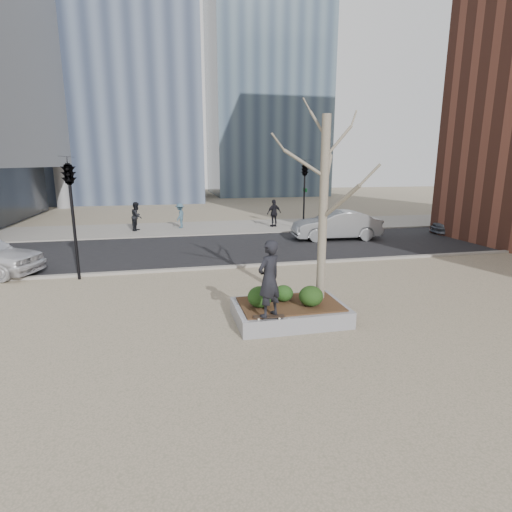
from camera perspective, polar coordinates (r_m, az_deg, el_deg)
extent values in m
plane|color=tan|center=(10.99, -0.26, -9.57)|extent=(120.00, 120.00, 0.00)
cube|color=black|center=(20.47, -6.28, 1.05)|extent=(60.00, 8.00, 0.02)
cube|color=gray|center=(27.33, -7.95, 4.01)|extent=(60.00, 6.00, 0.02)
cube|color=gray|center=(11.15, 4.81, -8.04)|extent=(3.00, 2.00, 0.45)
cube|color=#382314|center=(11.06, 4.83, -6.85)|extent=(2.70, 1.70, 0.04)
ellipsoid|color=#1B3B12|center=(10.66, 0.58, -5.86)|extent=(0.67, 0.67, 0.57)
ellipsoid|color=#183711|center=(11.15, 3.96, -5.33)|extent=(0.53, 0.53, 0.45)
ellipsoid|color=black|center=(10.84, 7.85, -5.70)|extent=(0.65, 0.65, 0.55)
imported|color=black|center=(9.75, 1.88, -3.28)|extent=(0.84, 0.77, 1.92)
imported|color=gray|center=(23.20, 11.40, 4.34)|extent=(5.07, 2.13, 1.63)
imported|color=slate|center=(27.89, 28.16, 4.15)|extent=(4.82, 2.85, 1.31)
imported|color=black|center=(26.88, -16.65, 5.44)|extent=(0.90, 1.04, 1.84)
imported|color=#3A5769|center=(27.37, -10.79, 5.69)|extent=(0.92, 1.21, 1.66)
imported|color=black|center=(27.45, 2.60, 6.14)|extent=(1.18, 0.77, 1.86)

